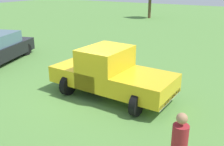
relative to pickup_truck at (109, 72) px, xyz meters
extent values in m
plane|color=#54843D|center=(-0.25, 0.66, -0.92)|extent=(80.00, 80.00, 0.00)
cylinder|color=black|center=(0.72, -1.59, -0.54)|extent=(0.76, 0.22, 0.76)
cylinder|color=black|center=(-0.85, -1.52, -0.54)|extent=(0.76, 0.22, 0.76)
cylinder|color=black|center=(0.84, 1.29, -0.54)|extent=(0.76, 0.22, 0.76)
cylinder|color=black|center=(-0.73, 1.36, -0.54)|extent=(0.76, 0.22, 0.76)
cube|color=gold|center=(-0.06, -1.47, -0.21)|extent=(1.95, 1.88, 0.64)
cube|color=gold|center=(0.01, 0.15, 0.17)|extent=(1.93, 1.52, 1.40)
cube|color=slate|center=(0.01, 0.15, 0.61)|extent=(1.77, 1.30, 0.48)
cube|color=gold|center=(0.05, 1.06, -0.23)|extent=(1.96, 2.24, 0.60)
cube|color=silver|center=(-0.10, -2.31, -0.47)|extent=(1.80, 0.20, 0.16)
cylinder|color=black|center=(2.26, 6.98, -0.59)|extent=(0.68, 0.20, 0.68)
cylinder|color=black|center=(1.81, 8.37, -0.59)|extent=(0.68, 0.20, 0.68)
cylinder|color=maroon|center=(-3.14, -3.54, 0.20)|extent=(0.43, 0.43, 0.61)
sphere|color=#A87A56|center=(-3.14, -3.54, 0.65)|extent=(0.22, 0.22, 0.22)
cylinder|color=brown|center=(20.44, 7.16, 0.28)|extent=(0.33, 0.33, 2.41)
camera|label=1|loc=(-7.52, -4.61, 3.11)|focal=41.51mm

